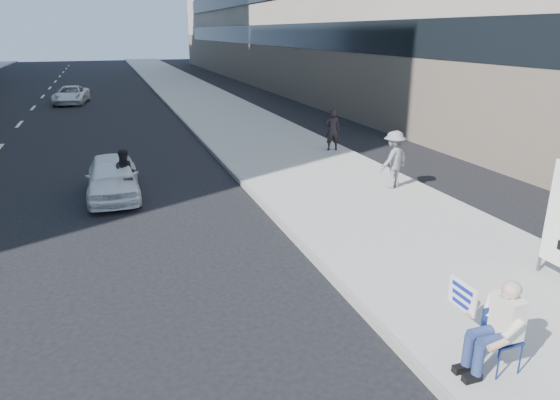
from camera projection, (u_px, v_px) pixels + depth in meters
name	position (u px, v px, depth m)	size (l,w,h in m)	color
ground	(250.00, 281.00, 9.42)	(160.00, 160.00, 0.00)	black
near_sidewalk	(222.00, 112.00, 28.53)	(5.00, 120.00, 0.15)	#99978F
seated_protester	(496.00, 322.00, 6.51)	(0.83, 1.11, 1.31)	navy
jogger	(394.00, 160.00, 14.30)	(1.07, 0.62, 1.66)	slate
pedestrian_woman	(332.00, 130.00, 18.92)	(0.57, 0.37, 1.57)	black
white_sedan_near	(113.00, 177.00, 14.05)	(1.39, 3.46, 1.18)	white
white_sedan_far	(71.00, 95.00, 32.31)	(1.86, 4.03, 1.12)	white
motorcycle	(127.00, 177.00, 13.83)	(0.72, 2.04, 1.42)	black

